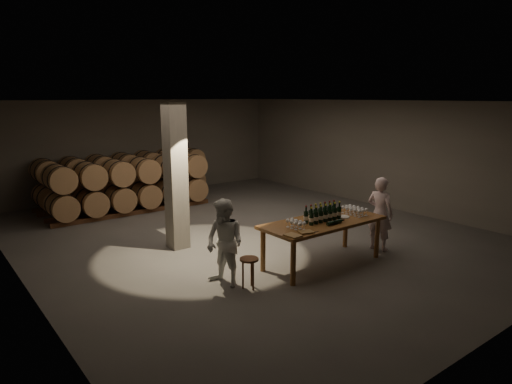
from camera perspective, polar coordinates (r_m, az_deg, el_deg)
room at (r=10.06m, az=-9.99°, el=1.87°), size 12.00×12.00×12.00m
tasting_table at (r=9.18m, az=8.36°, el=-4.21°), size 2.60×1.10×0.90m
barrel_stack_back at (r=15.02m, az=-16.00°, el=1.90°), size 5.48×0.95×1.57m
barrel_stack_front at (r=13.60m, az=-15.31°, el=0.92°), size 4.70×0.95×1.57m
bottle_cluster at (r=9.11m, az=8.36°, el=-2.83°), size 0.87×0.24×0.36m
lying_bottles at (r=8.93m, az=9.79°, el=-3.75°), size 0.47×0.08×0.08m
glass_cluster_left at (r=8.54m, az=5.02°, el=-3.80°), size 0.19×0.41×0.17m
glass_cluster_right at (r=9.74m, az=12.22°, el=-2.08°), size 0.30×0.52×0.16m
plate at (r=9.49m, az=10.79°, el=-3.05°), size 0.28×0.28×0.02m
notebook_near at (r=8.32m, az=6.26°, el=-5.00°), size 0.30×0.27×0.03m
notebook_corner at (r=8.11m, az=4.66°, el=-5.44°), size 0.24×0.30×0.02m
pen at (r=8.39m, az=7.43°, el=-4.96°), size 0.13×0.04×0.01m
stool at (r=8.06m, az=-0.86°, el=-8.95°), size 0.33×0.33×0.55m
person_man at (r=10.29m, az=15.23°, el=-2.63°), size 0.48×0.65×1.63m
person_woman at (r=8.10m, az=-3.92°, el=-6.38°), size 0.75×0.88×1.57m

